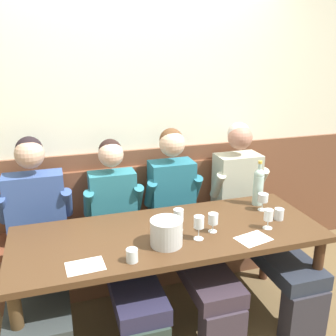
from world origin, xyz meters
name	(u,v)px	position (x,y,z in m)	size (l,w,h in m)	color
room_wall_back	(136,110)	(0.00, 1.09, 1.40)	(6.80, 0.08, 2.80)	silver
wood_wainscot_panel	(140,208)	(0.00, 1.04, 0.54)	(6.80, 0.03, 1.07)	brown
wall_bench	(146,245)	(0.00, 0.83, 0.28)	(2.34, 0.42, 0.94)	brown
dining_table	(170,243)	(0.00, 0.15, 0.66)	(2.04, 0.77, 0.75)	#472E1A
person_center_right_seat	(37,245)	(-0.85, 0.46, 0.62)	(0.54, 1.23, 1.30)	#342834
person_left_seat	(122,237)	(-0.27, 0.45, 0.60)	(0.47, 1.22, 1.23)	#293731
person_right_seat	(184,220)	(0.23, 0.49, 0.64)	(0.47, 1.23, 1.29)	#362C37
person_center_left_seat	(254,210)	(0.83, 0.50, 0.64)	(0.49, 1.23, 1.30)	#2C2A32
ice_bucket	(166,232)	(-0.07, -0.01, 0.83)	(0.20, 0.20, 0.17)	#B9BCBD
wine_bottle_clear_water	(258,185)	(0.78, 0.37, 0.90)	(0.08, 0.08, 0.35)	#ACCCC3
wine_glass_by_bottle	(199,223)	(0.15, 0.00, 0.86)	(0.07, 0.07, 0.16)	silver
wine_glass_mid_right	(263,198)	(0.76, 0.27, 0.84)	(0.08, 0.08, 0.13)	silver
wine_glass_near_bucket	(213,219)	(0.27, 0.06, 0.84)	(0.07, 0.07, 0.13)	silver
wine_glass_mid_left	(178,217)	(0.06, 0.15, 0.85)	(0.07, 0.07, 0.15)	silver
wine_glass_center_rear	(268,215)	(0.64, 0.00, 0.84)	(0.06, 0.06, 0.14)	silver
water_tumbler_right	(279,214)	(0.79, 0.10, 0.79)	(0.07, 0.07, 0.08)	silver
water_tumbler_left	(132,255)	(-0.31, -0.13, 0.79)	(0.07, 0.07, 0.08)	silver
tasting_sheet_left_guest	(85,266)	(-0.57, -0.10, 0.75)	(0.21, 0.15, 0.00)	white
tasting_sheet_right_guest	(253,239)	(0.48, -0.10, 0.75)	(0.21, 0.15, 0.00)	white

